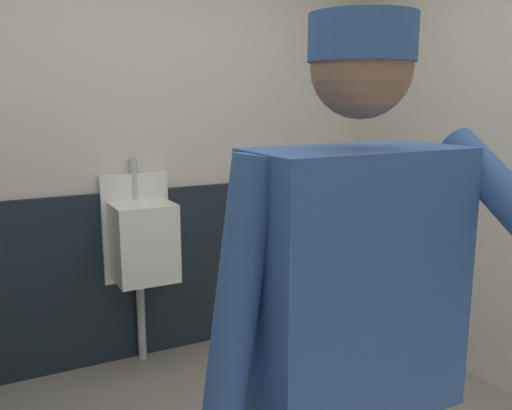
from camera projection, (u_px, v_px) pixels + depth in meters
wall_back at (133, 135)px, 3.27m from camera, size 3.84×0.12×2.74m
wainscot_band_back at (142, 274)px, 3.37m from camera, size 3.24×0.03×1.04m
urinal_solo at (142, 240)px, 3.18m from camera, size 0.40×0.34×1.24m
person at (354, 341)px, 1.25m from camera, size 0.70×0.60×1.76m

